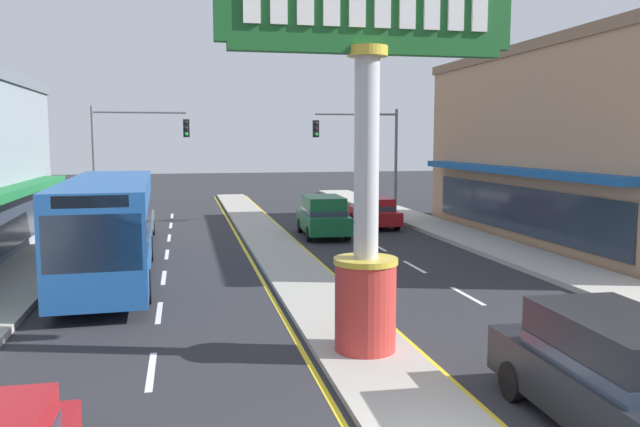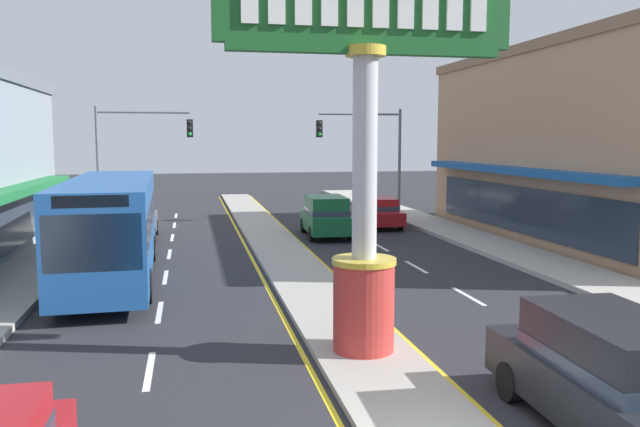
% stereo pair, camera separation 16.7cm
% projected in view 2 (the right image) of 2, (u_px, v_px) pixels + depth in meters
% --- Properties ---
extents(median_strip, '(2.11, 52.00, 0.14)m').
position_uv_depth(median_strip, '(278.00, 249.00, 26.38)').
color(median_strip, '#A39E93').
rests_on(median_strip, ground).
extents(sidewalk_left, '(2.55, 60.00, 0.18)m').
position_uv_depth(sidewalk_left, '(34.00, 266.00, 22.68)').
color(sidewalk_left, '#ADA89E').
rests_on(sidewalk_left, ground).
extents(sidewalk_right, '(2.55, 60.00, 0.18)m').
position_uv_depth(sidewalk_right, '(503.00, 249.00, 26.19)').
color(sidewalk_right, '#ADA89E').
rests_on(sidewalk_right, ground).
extents(lane_markings, '(8.85, 52.00, 0.01)m').
position_uv_depth(lane_markings, '(283.00, 256.00, 25.07)').
color(lane_markings, silver).
rests_on(lane_markings, ground).
extents(district_sign, '(6.04, 1.34, 7.88)m').
position_uv_depth(district_sign, '(365.00, 164.00, 13.06)').
color(district_sign, '#B7332D').
rests_on(district_sign, median_strip).
extents(storefront_right, '(9.10, 19.45, 8.61)m').
position_uv_depth(storefront_right, '(604.00, 144.00, 28.61)').
color(storefront_right, tan).
rests_on(storefront_right, ground).
extents(traffic_light_left_side, '(4.86, 0.46, 6.20)m').
position_uv_depth(traffic_light_left_side, '(133.00, 145.00, 32.92)').
color(traffic_light_left_side, slate).
rests_on(traffic_light_left_side, ground).
extents(traffic_light_right_side, '(4.86, 0.46, 6.20)m').
position_uv_depth(traffic_light_right_side, '(369.00, 144.00, 35.60)').
color(traffic_light_right_side, slate).
rests_on(traffic_light_right_side, ground).
extents(suv_near_right_lane, '(2.01, 4.62, 1.90)m').
position_uv_depth(suv_near_right_lane, '(134.00, 218.00, 29.17)').
color(suv_near_right_lane, '#4C5156').
rests_on(suv_near_right_lane, ground).
extents(suv_far_right_lane, '(2.12, 4.68, 1.90)m').
position_uv_depth(suv_far_right_lane, '(326.00, 216.00, 30.08)').
color(suv_far_right_lane, '#14562D').
rests_on(suv_far_right_lane, ground).
extents(suv_near_left_lane, '(2.09, 4.66, 1.90)m').
position_uv_depth(suv_near_left_lane, '(610.00, 374.00, 9.77)').
color(suv_near_left_lane, black).
rests_on(suv_near_left_lane, ground).
extents(sedan_far_left_oncoming, '(1.89, 4.33, 1.53)m').
position_uv_depth(sedan_far_left_oncoming, '(378.00, 212.00, 33.34)').
color(sedan_far_left_oncoming, maroon).
rests_on(sedan_far_left_oncoming, ground).
extents(bus_kerb_right, '(2.91, 11.28, 3.26)m').
position_uv_depth(bus_kerb_right, '(111.00, 222.00, 20.76)').
color(bus_kerb_right, '#1E5199').
rests_on(bus_kerb_right, ground).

